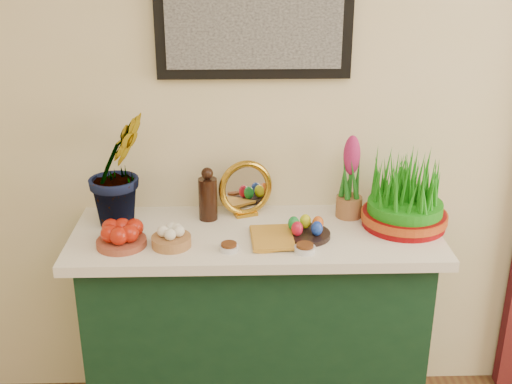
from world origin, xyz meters
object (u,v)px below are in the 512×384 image
sideboard (256,333)px  wheatgrass_sabzeh (406,197)px  book (251,238)px  hyacinth_green (117,152)px  mirror (246,189)px

sideboard → wheatgrass_sabzeh: wheatgrass_sabzeh is taller
book → wheatgrass_sabzeh: (0.60, 0.12, 0.10)m
sideboard → hyacinth_green: 0.92m
mirror → book: mirror is taller
hyacinth_green → wheatgrass_sabzeh: 1.11m
hyacinth_green → book: (0.50, -0.18, -0.28)m
sideboard → wheatgrass_sabzeh: bearing=3.1°
book → sideboard: bearing=75.7°
wheatgrass_sabzeh → hyacinth_green: bearing=176.8°
hyacinth_green → mirror: 0.52m
hyacinth_green → sideboard: bearing=-53.2°
hyacinth_green → mirror: (0.49, 0.07, -0.18)m
hyacinth_green → wheatgrass_sabzeh: bearing=-46.3°
sideboard → hyacinth_green: hyacinth_green is taller
sideboard → book: book is taller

